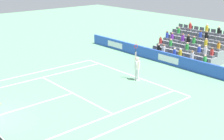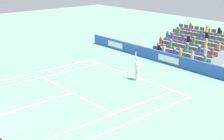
% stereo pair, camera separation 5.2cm
% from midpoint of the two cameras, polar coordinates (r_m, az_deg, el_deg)
% --- Properties ---
extents(line_baseline, '(10.97, 0.10, 0.01)m').
position_cam_midpoint_polar(line_baseline, '(24.08, 3.61, -0.99)').
color(line_baseline, white).
rests_on(line_baseline, ground).
extents(line_service, '(8.23, 0.10, 0.01)m').
position_cam_midpoint_polar(line_service, '(20.86, -7.32, -4.24)').
color(line_service, white).
rests_on(line_service, ground).
extents(line_centre_service, '(0.10, 6.40, 0.01)m').
position_cam_midpoint_polar(line_centre_service, '(19.45, -15.22, -6.48)').
color(line_centre_service, white).
rests_on(line_centre_service, ground).
extents(line_singles_sideline_left, '(0.10, 11.89, 0.01)m').
position_cam_midpoint_polar(line_singles_sideline_left, '(24.00, -13.69, -1.56)').
color(line_singles_sideline_left, white).
rests_on(line_singles_sideline_left, ground).
extents(line_singles_sideline_right, '(0.10, 11.89, 0.01)m').
position_cam_midpoint_polar(line_singles_sideline_right, '(17.58, -1.02, -8.55)').
color(line_singles_sideline_right, white).
rests_on(line_singles_sideline_right, ground).
extents(line_doubles_sideline_left, '(0.10, 11.89, 0.01)m').
position_cam_midpoint_polar(line_doubles_sideline_left, '(25.17, -15.13, -0.74)').
color(line_doubles_sideline_left, white).
rests_on(line_doubles_sideline_left, ground).
extents(line_doubles_sideline_right, '(0.10, 11.89, 0.01)m').
position_cam_midpoint_polar(line_doubles_sideline_right, '(16.67, 2.03, -10.16)').
color(line_doubles_sideline_right, white).
rests_on(line_doubles_sideline_right, ground).
extents(line_centre_mark, '(0.10, 0.20, 0.01)m').
position_cam_midpoint_polar(line_centre_mark, '(24.01, 3.43, -1.04)').
color(line_centre_mark, white).
rests_on(line_centre_mark, ground).
extents(sponsor_barrier, '(20.81, 0.22, 0.99)m').
position_cam_midpoint_polar(sponsor_barrier, '(27.07, 10.37, 2.03)').
color(sponsor_barrier, blue).
rests_on(sponsor_barrier, ground).
extents(tennis_player, '(0.51, 0.39, 2.85)m').
position_cam_midpoint_polar(tennis_player, '(22.78, 4.56, 0.48)').
color(tennis_player, white).
rests_on(tennis_player, ground).
extents(stadium_stand, '(6.20, 4.75, 3.02)m').
position_cam_midpoint_polar(stadium_stand, '(29.75, 14.76, 3.86)').
color(stadium_stand, gray).
rests_on(stadium_stand, ground).
extents(loose_tennis_ball, '(0.07, 0.07, 0.07)m').
position_cam_midpoint_polar(loose_tennis_ball, '(20.23, -19.97, -5.90)').
color(loose_tennis_ball, '#D1E533').
rests_on(loose_tennis_ball, ground).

